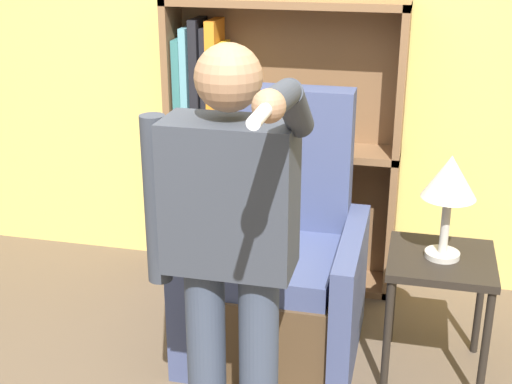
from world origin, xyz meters
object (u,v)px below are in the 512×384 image
armchair (278,271)px  side_table (440,276)px  bookcase (255,146)px  table_lamp (450,182)px  person_standing (229,241)px

armchair → side_table: armchair is taller
bookcase → table_lamp: 1.32m
person_standing → side_table: size_ratio=2.75×
bookcase → person_standing: (0.29, -1.58, 0.15)m
person_standing → table_lamp: (0.77, 0.80, 0.00)m
bookcase → side_table: 1.35m
armchair → person_standing: bearing=-89.7°
side_table → table_lamp: table_lamp is taller
table_lamp → armchair: bearing=172.9°
bookcase → side_table: (1.06, -0.78, -0.31)m
armchair → table_lamp: size_ratio=2.63×
person_standing → side_table: bearing=45.9°
side_table → table_lamp: bearing=180.0°
armchair → person_standing: 1.06m
bookcase → person_standing: 1.61m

